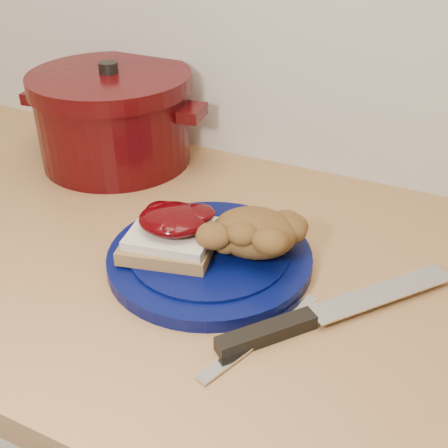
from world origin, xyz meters
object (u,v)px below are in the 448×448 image
at_px(dutch_oven, 114,117).
at_px(pepper_grinder, 100,114).
at_px(butter_knife, 262,336).
at_px(chef_knife, 300,321).
at_px(plate, 210,258).

distance_m(dutch_oven, pepper_grinder, 0.06).
bearing_deg(butter_knife, chef_knife, -23.08).
xyz_separation_m(butter_knife, dutch_oven, (-0.39, 0.29, 0.07)).
relative_size(chef_knife, dutch_oven, 0.81).
distance_m(chef_knife, dutch_oven, 0.50).
distance_m(chef_knife, butter_knife, 0.04).
relative_size(plate, butter_knife, 1.44).
height_order(dutch_oven, pepper_grinder, dutch_oven).
relative_size(plate, chef_knife, 1.01).
bearing_deg(plate, chef_knife, -23.78).
height_order(chef_knife, pepper_grinder, pepper_grinder).
xyz_separation_m(chef_knife, dutch_oven, (-0.42, 0.26, 0.07)).
relative_size(butter_knife, dutch_oven, 0.57).
relative_size(dutch_oven, pepper_grinder, 2.51).
bearing_deg(pepper_grinder, chef_knife, -31.66).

